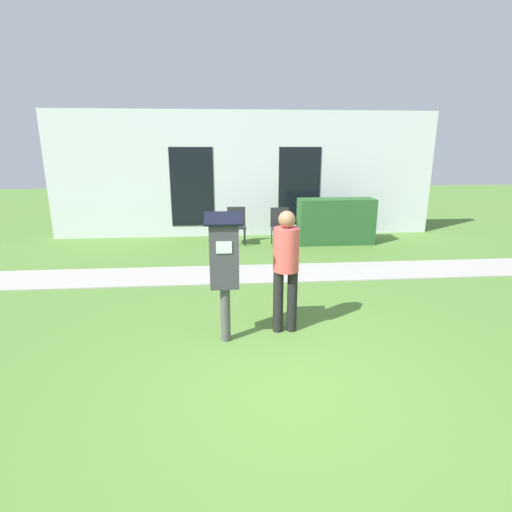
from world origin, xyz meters
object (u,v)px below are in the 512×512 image
person_standing (286,262)px  outdoor_chair_right (320,221)px  outdoor_chair_middle (280,223)px  outdoor_chair_left (237,223)px  parking_meter (224,262)px

person_standing → outdoor_chair_right: person_standing is taller
outdoor_chair_middle → outdoor_chair_right: 1.06m
outdoor_chair_middle → outdoor_chair_right: (1.04, 0.21, 0.00)m
person_standing → outdoor_chair_middle: person_standing is taller
outdoor_chair_left → outdoor_chair_right: bearing=19.9°
parking_meter → outdoor_chair_middle: bearing=74.1°
person_standing → outdoor_chair_left: bearing=105.0°
outdoor_chair_left → outdoor_chair_middle: (1.04, -0.20, 0.00)m
outdoor_chair_left → outdoor_chair_middle: bearing=8.8°
person_standing → outdoor_chair_right: 5.12m
person_standing → outdoor_chair_middle: bearing=92.4°
parking_meter → person_standing: parking_meter is taller
parking_meter → outdoor_chair_middle: size_ratio=1.77×
outdoor_chair_middle → person_standing: bearing=-88.1°
outdoor_chair_left → outdoor_chair_right: same height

